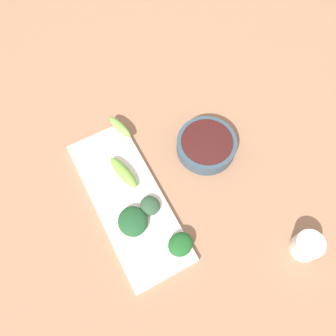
{
  "coord_description": "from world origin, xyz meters",
  "views": [
    {
      "loc": [
        0.11,
        0.26,
        0.74
      ],
      "look_at": [
        -0.03,
        -0.02,
        0.05
      ],
      "focal_mm": 36.49,
      "sensor_mm": 36.0,
      "label": 1
    }
  ],
  "objects": [
    {
      "name": "tabletop",
      "position": [
        0.0,
        0.0,
        0.01
      ],
      "size": [
        2.1,
        2.1,
        0.02
      ],
      "primitive_type": "cube",
      "color": "#986D50",
      "rests_on": "ground"
    },
    {
      "name": "sauce_bowl",
      "position": [
        -0.14,
        -0.03,
        0.04
      ],
      "size": [
        0.14,
        0.14,
        0.04
      ],
      "color": "#344B59",
      "rests_on": "tabletop"
    },
    {
      "name": "serving_plate",
      "position": [
        0.08,
        -0.0,
        0.03
      ],
      "size": [
        0.14,
        0.37,
        0.01
      ],
      "primitive_type": "cube",
      "color": "silver",
      "rests_on": "tabletop"
    },
    {
      "name": "broccoli_leafy_0",
      "position": [
        0.04,
        0.04,
        0.04
      ],
      "size": [
        0.05,
        0.05,
        0.02
      ],
      "primitive_type": "ellipsoid",
      "rotation": [
        0.0,
        0.0,
        0.24
      ],
      "color": "#2C4930",
      "rests_on": "serving_plate"
    },
    {
      "name": "broccoli_stalk_1",
      "position": [
        0.06,
        -0.06,
        0.04
      ],
      "size": [
        0.05,
        0.1,
        0.02
      ],
      "primitive_type": "ellipsoid",
      "rotation": [
        0.0,
        0.0,
        0.21
      ],
      "color": "#6FA93D",
      "rests_on": "serving_plate"
    },
    {
      "name": "broccoli_leafy_2",
      "position": [
        0.09,
        0.05,
        0.04
      ],
      "size": [
        0.07,
        0.07,
        0.02
      ],
      "primitive_type": "ellipsoid",
      "rotation": [
        0.0,
        0.0,
        -0.11
      ],
      "color": "#1D4B26",
      "rests_on": "serving_plate"
    },
    {
      "name": "broccoli_leafy_3",
      "position": [
        0.02,
        0.14,
        0.04
      ],
      "size": [
        0.06,
        0.06,
        0.02
      ],
      "primitive_type": "ellipsoid",
      "rotation": [
        0.0,
        0.0,
        0.28
      ],
      "color": "#1B5522",
      "rests_on": "serving_plate"
    },
    {
      "name": "broccoli_stalk_4",
      "position": [
        0.02,
        -0.17,
        0.04
      ],
      "size": [
        0.04,
        0.08,
        0.03
      ],
      "primitive_type": "ellipsoid",
      "rotation": [
        0.0,
        0.0,
        0.29
      ],
      "color": "#72A146",
      "rests_on": "serving_plate"
    },
    {
      "name": "tea_cup",
      "position": [
        -0.2,
        0.27,
        0.04
      ],
      "size": [
        0.06,
        0.06,
        0.05
      ],
      "primitive_type": "cylinder",
      "color": "white",
      "rests_on": "tabletop"
    }
  ]
}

